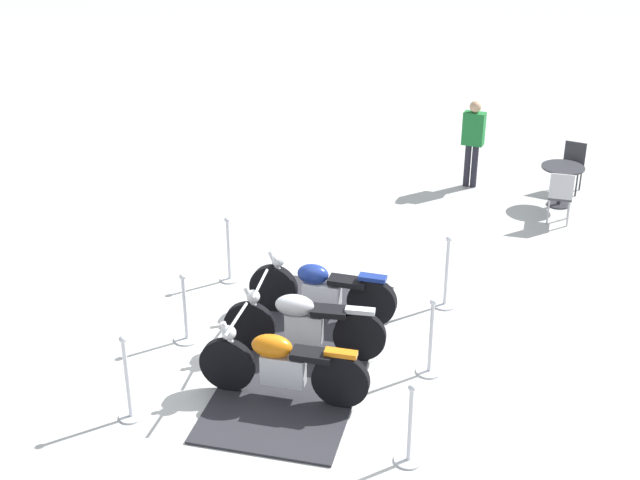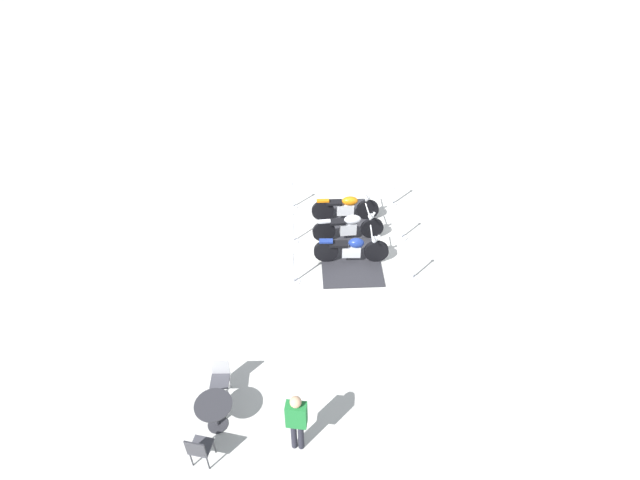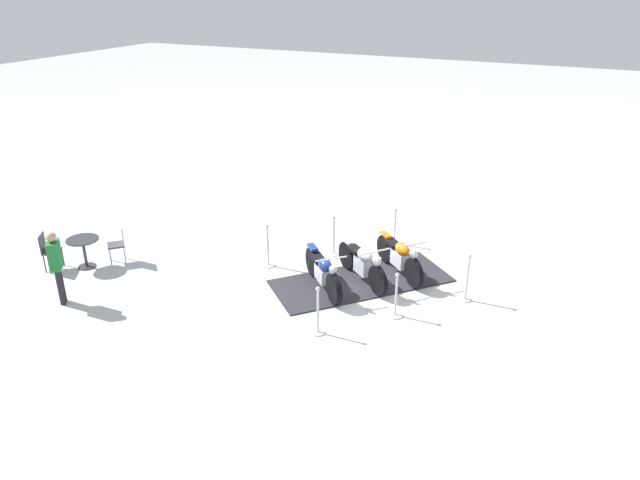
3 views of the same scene
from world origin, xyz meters
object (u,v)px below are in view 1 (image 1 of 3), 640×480
(motorcycle_copper, at_px, (281,364))
(cafe_chair_across_table, at_px, (572,164))
(motorcycle_navy, at_px, (321,289))
(stanchion_left_front, at_px, (446,284))
(motorcycle_chrome, at_px, (302,322))
(stanchion_right_front, at_px, (229,259))
(stanchion_right_rear, at_px, (128,389))
(bystander_person, at_px, (473,136))
(cafe_chair_near_table, at_px, (561,194))
(stanchion_left_rear, at_px, (409,437))
(stanchion_left_mid, at_px, (430,349))
(cafe_table, at_px, (562,176))
(stanchion_right_mid, at_px, (186,321))

(motorcycle_copper, height_order, cafe_chair_across_table, motorcycle_copper)
(motorcycle_navy, xyz_separation_m, stanchion_left_front, (1.76, -0.54, -0.12))
(motorcycle_chrome, xyz_separation_m, motorcycle_copper, (-0.66, -0.73, -0.01))
(stanchion_right_front, relative_size, stanchion_right_rear, 0.94)
(cafe_chair_across_table, xyz_separation_m, bystander_person, (-1.55, 1.08, 0.47))
(stanchion_right_rear, height_order, cafe_chair_near_table, stanchion_right_rear)
(motorcycle_navy, distance_m, stanchion_right_rear, 3.21)
(motorcycle_navy, relative_size, stanchion_right_rear, 1.42)
(cafe_chair_across_table, bearing_deg, stanchion_left_front, -5.89)
(motorcycle_copper, bearing_deg, motorcycle_navy, -90.06)
(stanchion_right_front, bearing_deg, stanchion_left_rear, -89.40)
(stanchion_left_front, xyz_separation_m, bystander_person, (3.16, 3.56, 0.67))
(motorcycle_copper, xyz_separation_m, stanchion_left_mid, (1.90, -0.40, -0.15))
(stanchion_right_rear, height_order, cafe_table, stanchion_right_rear)
(motorcycle_navy, relative_size, cafe_chair_near_table, 1.68)
(stanchion_left_front, xyz_separation_m, stanchion_right_front, (-2.44, 2.21, 0.02))
(stanchion_left_front, distance_m, bystander_person, 4.81)
(stanchion_right_mid, height_order, cafe_chair_near_table, stanchion_right_mid)
(stanchion_right_front, bearing_deg, stanchion_right_rear, -132.27)
(motorcycle_copper, height_order, stanchion_left_front, stanchion_left_front)
(stanchion_right_front, bearing_deg, bystander_person, 13.50)
(cafe_chair_near_table, xyz_separation_m, cafe_chair_across_table, (1.26, 1.05, -0.01))
(stanchion_right_front, xyz_separation_m, stanchion_right_mid, (-1.19, -1.31, -0.07))
(stanchion_right_front, distance_m, stanchion_right_rear, 3.55)
(stanchion_right_mid, xyz_separation_m, cafe_table, (7.66, 1.12, 0.27))
(stanchion_left_front, bearing_deg, bystander_person, 48.36)
(motorcycle_copper, relative_size, stanchion_right_mid, 1.61)
(motorcycle_navy, height_order, stanchion_right_rear, stanchion_right_rear)
(stanchion_right_rear, bearing_deg, motorcycle_chrome, 5.39)
(cafe_table, bearing_deg, stanchion_right_front, 178.29)
(motorcycle_copper, height_order, stanchion_right_mid, motorcycle_copper)
(motorcycle_copper, distance_m, stanchion_right_mid, 1.90)
(motorcycle_navy, distance_m, stanchion_right_front, 1.81)
(motorcycle_chrome, bearing_deg, cafe_chair_near_table, -126.23)
(cafe_chair_across_table, bearing_deg, stanchion_left_rear, 2.10)
(motorcycle_chrome, height_order, cafe_table, motorcycle_chrome)
(motorcycle_chrome, xyz_separation_m, stanchion_right_rear, (-2.39, -0.22, -0.10))
(stanchion_left_front, height_order, bystander_person, bystander_person)
(stanchion_right_rear, relative_size, stanchion_right_mid, 1.11)
(motorcycle_chrome, height_order, stanchion_right_rear, stanchion_right_rear)
(stanchion_left_mid, distance_m, stanchion_right_front, 3.74)
(motorcycle_navy, bearing_deg, motorcycle_copper, 92.22)
(stanchion_left_mid, height_order, cafe_chair_near_table, stanchion_left_mid)
(motorcycle_copper, bearing_deg, stanchion_left_front, -121.01)
(motorcycle_copper, relative_size, bystander_person, 0.96)
(motorcycle_chrome, distance_m, stanchion_right_mid, 1.63)
(motorcycle_navy, bearing_deg, stanchion_right_front, -23.25)
(stanchion_right_front, relative_size, cafe_table, 1.36)
(stanchion_right_rear, distance_m, stanchion_right_mid, 1.78)
(stanchion_left_front, bearing_deg, stanchion_left_rear, -132.27)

